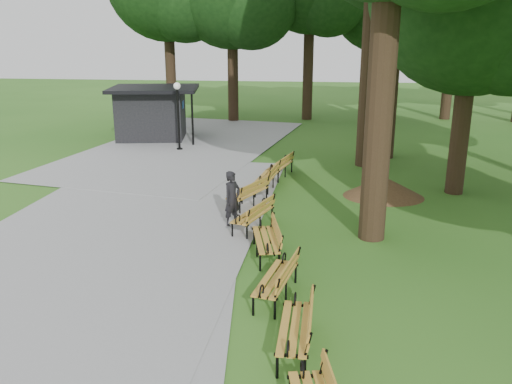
# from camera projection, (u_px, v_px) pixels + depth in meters

# --- Properties ---
(ground) EXTENTS (100.00, 100.00, 0.00)m
(ground) POSITION_uv_depth(u_px,v_px,m) (243.00, 278.00, 12.03)
(ground) COLOR #2C611B
(ground) RESTS_ON ground
(path) EXTENTS (12.00, 38.00, 0.06)m
(path) POSITION_uv_depth(u_px,v_px,m) (121.00, 224.00, 15.33)
(path) COLOR #949497
(path) RESTS_ON ground
(person) EXTENTS (0.65, 0.70, 1.61)m
(person) POSITION_uv_depth(u_px,v_px,m) (232.00, 199.00, 15.04)
(person) COLOR black
(person) RESTS_ON ground
(kiosk) EXTENTS (4.84, 4.38, 2.69)m
(kiosk) POSITION_uv_depth(u_px,v_px,m) (151.00, 113.00, 27.31)
(kiosk) COLOR black
(kiosk) RESTS_ON ground
(lamp_post) EXTENTS (0.32, 0.32, 3.14)m
(lamp_post) POSITION_uv_depth(u_px,v_px,m) (178.00, 102.00, 24.38)
(lamp_post) COLOR black
(lamp_post) RESTS_ON ground
(dirt_mound) EXTENTS (2.26, 2.26, 0.70)m
(dirt_mound) POSITION_uv_depth(u_px,v_px,m) (384.00, 187.00, 17.89)
(dirt_mound) COLOR #47301C
(dirt_mound) RESTS_ON ground
(bench_1) EXTENTS (0.68, 1.91, 0.88)m
(bench_1) POSITION_uv_depth(u_px,v_px,m) (295.00, 328.00, 9.18)
(bench_1) COLOR #B6812A
(bench_1) RESTS_ON ground
(bench_2) EXTENTS (1.00, 1.99, 0.88)m
(bench_2) POSITION_uv_depth(u_px,v_px,m) (276.00, 279.00, 11.00)
(bench_2) COLOR #B6812A
(bench_2) RESTS_ON ground
(bench_3) EXTENTS (1.02, 1.99, 0.88)m
(bench_3) POSITION_uv_depth(u_px,v_px,m) (266.00, 240.00, 13.06)
(bench_3) COLOR #B6812A
(bench_3) RESTS_ON ground
(bench_4) EXTENTS (1.22, 2.00, 0.88)m
(bench_4) POSITION_uv_depth(u_px,v_px,m) (253.00, 214.00, 14.88)
(bench_4) COLOR #B6812A
(bench_4) RESTS_ON ground
(bench_5) EXTENTS (1.36, 2.00, 0.88)m
(bench_5) POSITION_uv_depth(u_px,v_px,m) (248.00, 193.00, 16.87)
(bench_5) COLOR #B6812A
(bench_5) RESTS_ON ground
(bench_6) EXTENTS (0.89, 1.97, 0.88)m
(bench_6) POSITION_uv_depth(u_px,v_px,m) (267.00, 177.00, 18.78)
(bench_6) COLOR #B6812A
(bench_6) RESTS_ON ground
(bench_7) EXTENTS (1.09, 2.00, 0.88)m
(bench_7) POSITION_uv_depth(u_px,v_px,m) (280.00, 166.00, 20.32)
(bench_7) COLOR #B6812A
(bench_7) RESTS_ON ground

